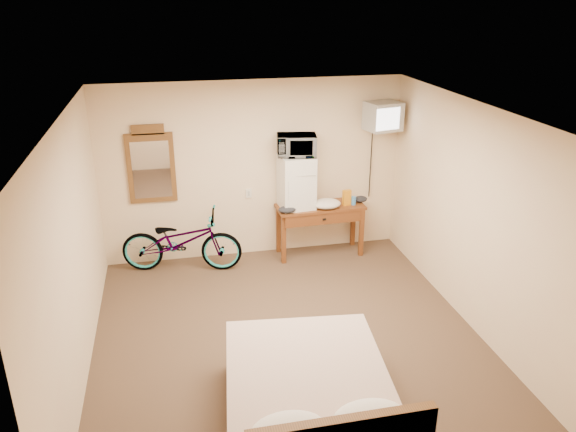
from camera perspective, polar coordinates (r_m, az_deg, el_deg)
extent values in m
plane|color=#3F2A1F|center=(6.35, 0.07, -12.43)|extent=(4.60, 4.60, 0.00)
plane|color=silver|center=(5.34, 0.09, 10.25)|extent=(4.60, 4.60, 0.00)
cube|color=beige|center=(7.85, -3.52, 4.65)|extent=(4.20, 0.04, 2.50)
cube|color=beige|center=(3.83, 7.75, -15.96)|extent=(4.20, 0.04, 2.50)
cube|color=beige|center=(5.71, -21.03, -3.77)|extent=(0.04, 4.60, 2.50)
cube|color=beige|center=(6.48, 18.54, -0.36)|extent=(0.04, 4.60, 2.50)
cube|color=silver|center=(7.94, -4.02, 2.31)|extent=(0.08, 0.01, 0.13)
cube|color=brown|center=(7.96, 3.28, 0.94)|extent=(1.25, 0.52, 0.04)
cube|color=brown|center=(7.82, -0.44, -2.43)|extent=(0.06, 0.06, 0.71)
cube|color=brown|center=(8.10, 7.46, -1.70)|extent=(0.06, 0.06, 0.71)
cube|color=brown|center=(8.15, -0.99, -1.36)|extent=(0.06, 0.06, 0.71)
cube|color=brown|center=(8.43, 6.62, -0.69)|extent=(0.06, 0.06, 0.71)
cube|color=brown|center=(7.81, 3.67, -0.28)|extent=(1.12, 0.08, 0.16)
cube|color=black|center=(7.80, 3.70, -0.33)|extent=(0.05, 0.02, 0.03)
cube|color=silver|center=(7.77, 0.85, 3.51)|extent=(0.49, 0.47, 0.74)
cube|color=#A2A29D|center=(7.52, 1.24, 4.06)|extent=(0.45, 0.01, 0.00)
cylinder|color=#A2A29D|center=(7.55, 0.03, 2.58)|extent=(0.02, 0.02, 0.27)
imported|color=silver|center=(7.63, 0.88, 7.19)|extent=(0.58, 0.44, 0.29)
cube|color=orange|center=(7.97, 5.99, 1.87)|extent=(0.12, 0.08, 0.22)
cylinder|color=#397CC3|center=(8.01, 6.67, 1.57)|extent=(0.07, 0.07, 0.12)
ellipsoid|color=silver|center=(7.85, 3.94, 1.26)|extent=(0.40, 0.31, 0.12)
ellipsoid|color=black|center=(7.67, -0.08, 0.67)|extent=(0.24, 0.18, 0.09)
ellipsoid|color=black|center=(8.13, 7.39, 1.72)|extent=(0.19, 0.16, 0.09)
cube|color=black|center=(8.11, 8.90, 9.73)|extent=(0.14, 0.02, 0.14)
cylinder|color=black|center=(8.07, 9.01, 9.66)|extent=(0.05, 0.30, 0.05)
cube|color=#A2A29D|center=(7.85, 9.63, 9.97)|extent=(0.52, 0.46, 0.39)
cube|color=white|center=(7.68, 10.14, 9.67)|extent=(0.36, 0.10, 0.29)
cube|color=black|center=(8.02, 9.13, 10.25)|extent=(0.27, 0.07, 0.24)
cube|color=brown|center=(7.71, -13.72, 4.74)|extent=(0.63, 0.04, 0.95)
cube|color=brown|center=(7.58, -14.08, 8.52)|extent=(0.42, 0.04, 0.13)
cube|color=white|center=(7.70, -13.71, 4.56)|extent=(0.49, 0.01, 0.78)
imported|color=black|center=(7.74, -10.76, -2.51)|extent=(1.71, 0.88, 0.85)
cube|color=brown|center=(5.20, 2.02, -18.69)|extent=(1.54, 1.94, 0.40)
cube|color=#BFB294|center=(5.04, 2.06, -16.54)|extent=(1.58, 1.98, 0.14)
ellipsoid|color=white|center=(4.42, 0.05, -20.92)|extent=(0.57, 0.35, 0.20)
ellipsoid|color=white|center=(4.56, 8.29, -19.57)|extent=(0.57, 0.35, 0.20)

